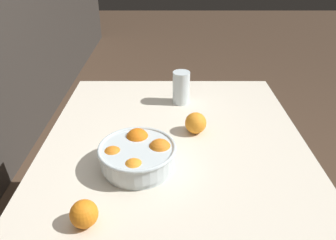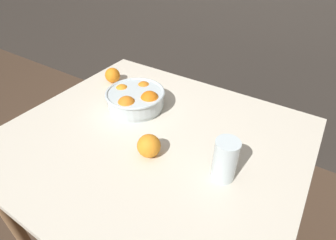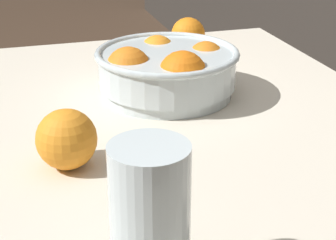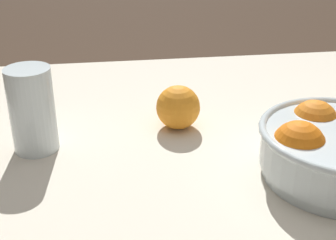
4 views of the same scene
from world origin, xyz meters
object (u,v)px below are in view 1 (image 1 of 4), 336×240
object	(u,v)px
orange_loose_near_bowl	(196,123)
orange_loose_front	(84,214)
fruit_bowl	(138,155)
juice_glass	(181,89)

from	to	relation	value
orange_loose_near_bowl	orange_loose_front	size ratio (longest dim) A/B	1.10
fruit_bowl	orange_loose_front	distance (m)	0.28
orange_loose_front	orange_loose_near_bowl	bearing A→B (deg)	-35.16
fruit_bowl	juice_glass	xyz separation A→B (m)	(0.47, -0.16, 0.02)
orange_loose_near_bowl	juice_glass	bearing A→B (deg)	10.51
juice_glass	orange_loose_near_bowl	size ratio (longest dim) A/B	1.78
orange_loose_front	juice_glass	bearing A→B (deg)	-21.16
juice_glass	orange_loose_front	world-z (taller)	juice_glass
fruit_bowl	orange_loose_near_bowl	size ratio (longest dim) A/B	3.07
orange_loose_near_bowl	orange_loose_front	world-z (taller)	orange_loose_near_bowl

